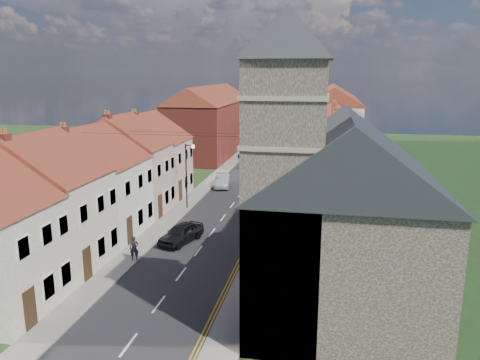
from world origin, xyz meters
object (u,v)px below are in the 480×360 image
at_px(car_far, 246,154).
at_px(pedestrian_left, 134,248).
at_px(car_near, 181,233).
at_px(car_distant, 257,145).
at_px(car_mid, 223,180).
at_px(pedestrian_right, 267,205).
at_px(lamppost, 187,172).
at_px(church, 336,204).

relative_size(car_far, pedestrian_left, 2.39).
height_order(car_near, car_far, car_near).
height_order(car_far, car_distant, car_distant).
bearing_deg(pedestrian_left, car_mid, 69.51).
height_order(pedestrian_left, pedestrian_right, pedestrian_left).
bearing_deg(car_mid, pedestrian_right, -65.09).
distance_m(lamppost, car_far, 27.77).
distance_m(car_mid, pedestrian_right, 11.46).
height_order(car_far, pedestrian_left, pedestrian_left).
xyz_separation_m(car_distant, pedestrian_left, (-0.96, -48.15, 0.27)).
relative_size(lamppost, pedestrian_left, 3.63).
bearing_deg(lamppost, car_distant, 88.27).
relative_size(pedestrian_left, pedestrian_right, 1.03).
relative_size(car_mid, car_far, 1.10).
height_order(church, car_mid, church).
xyz_separation_m(lamppost, car_far, (0.61, 27.61, -2.96)).
height_order(church, pedestrian_left, church).
bearing_deg(lamppost, car_far, 88.73).
xyz_separation_m(church, lamppost, (-13.17, 16.68, -2.34)).
relative_size(church, pedestrian_left, 9.19).
xyz_separation_m(car_far, pedestrian_right, (6.90, -28.17, 0.35)).
distance_m(lamppost, pedestrian_left, 12.89).
bearing_deg(car_near, car_mid, 110.17).
distance_m(church, lamppost, 21.38).
xyz_separation_m(lamppost, pedestrian_left, (0.11, -12.62, -2.59)).
height_order(car_near, car_mid, car_near).
bearing_deg(car_far, pedestrian_right, -67.24).
distance_m(car_near, pedestrian_right, 9.63).
xyz_separation_m(car_mid, car_distant, (-0.18, 26.48, -0.04)).
height_order(car_far, pedestrian_right, pedestrian_right).
relative_size(car_far, car_distant, 0.81).
distance_m(car_far, car_distant, 7.93).
distance_m(lamppost, car_distant, 35.65).
distance_m(car_near, pedestrian_left, 4.57).
relative_size(car_near, pedestrian_right, 2.65).
distance_m(car_mid, car_far, 18.57).
relative_size(car_near, car_mid, 0.98).
bearing_deg(car_far, car_distant, 95.66).
height_order(church, car_distant, church).
bearing_deg(car_far, car_mid, -79.01).
bearing_deg(car_distant, car_far, -112.10).
bearing_deg(car_mid, car_near, -95.48).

